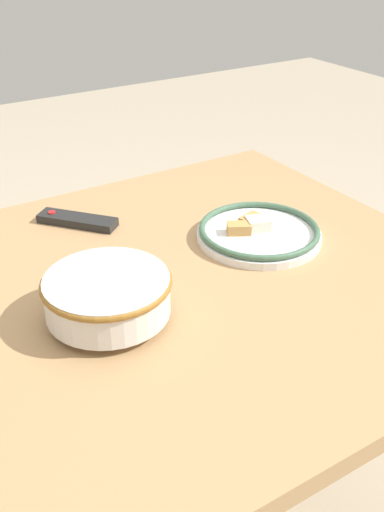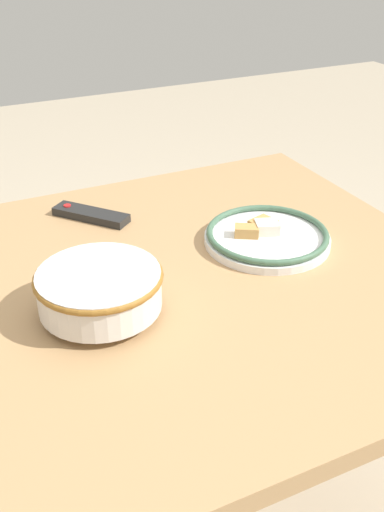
{
  "view_description": "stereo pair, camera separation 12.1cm",
  "coord_description": "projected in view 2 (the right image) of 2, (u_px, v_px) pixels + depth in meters",
  "views": [
    {
      "loc": [
        -0.55,
        -0.89,
        1.39
      ],
      "look_at": [
        0.01,
        -0.0,
        0.77
      ],
      "focal_mm": 42.0,
      "sensor_mm": 36.0,
      "label": 1
    },
    {
      "loc": [
        -0.44,
        -0.95,
        1.39
      ],
      "look_at": [
        0.01,
        -0.0,
        0.77
      ],
      "focal_mm": 42.0,
      "sensor_mm": 36.0,
      "label": 2
    }
  ],
  "objects": [
    {
      "name": "tv_remote",
      "position": [
        91.0,
        215.0,
        1.46
      ],
      "size": [
        0.16,
        0.18,
        0.02
      ],
      "rotation": [
        0.0,
        0.0,
        0.7
      ],
      "color": "black",
      "rests_on": "dining_table"
    },
    {
      "name": "food_plate",
      "position": [
        267.0,
        236.0,
        1.35
      ],
      "size": [
        0.28,
        0.28,
        0.04
      ],
      "color": "white",
      "rests_on": "dining_table"
    },
    {
      "name": "dining_table",
      "position": [
        189.0,
        308.0,
        1.28
      ],
      "size": [
        1.12,
        1.04,
        0.73
      ],
      "color": "tan",
      "rests_on": "ground_plane"
    },
    {
      "name": "noodle_bowl",
      "position": [
        100.0,
        289.0,
        1.1
      ],
      "size": [
        0.24,
        0.24,
        0.09
      ],
      "color": "silver",
      "rests_on": "dining_table"
    },
    {
      "name": "ground_plane",
      "position": [
        190.0,
        505.0,
        1.6
      ],
      "size": [
        8.0,
        8.0,
        0.0
      ],
      "primitive_type": "plane",
      "color": "#B7A88E"
    }
  ]
}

